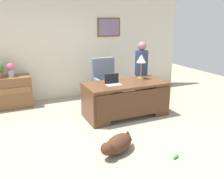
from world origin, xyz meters
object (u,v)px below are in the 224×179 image
(credenza, at_px, (3,93))
(desk_lamp, at_px, (141,60))
(person_standing, at_px, (141,73))
(vase_with_flowers, at_px, (11,69))
(desk, at_px, (126,98))
(laptop, at_px, (113,82))
(armchair, at_px, (105,84))
(dog_toy_bone, at_px, (176,157))
(dog_lying, at_px, (117,144))

(credenza, bearing_deg, desk_lamp, -25.79)
(person_standing, xyz_separation_m, vase_with_flowers, (-2.97, 1.06, 0.14))
(desk, bearing_deg, laptop, -177.14)
(armchair, height_order, desk_lamp, desk_lamp)
(person_standing, xyz_separation_m, dog_toy_bone, (-0.82, -2.47, -0.78))
(desk, distance_m, credenza, 2.98)
(person_standing, xyz_separation_m, dog_lying, (-1.59, -1.95, -0.65))
(person_standing, height_order, dog_lying, person_standing)
(person_standing, distance_m, vase_with_flowers, 3.16)
(person_standing, relative_size, vase_with_flowers, 4.86)
(laptop, bearing_deg, desk_lamp, 15.45)
(armchair, relative_size, person_standing, 0.73)
(armchair, distance_m, person_standing, 0.95)
(desk, relative_size, credenza, 1.38)
(laptop, bearing_deg, person_standing, 29.72)
(desk, distance_m, vase_with_flowers, 2.84)
(laptop, height_order, vase_with_flowers, vase_with_flowers)
(dog_lying, height_order, dog_toy_bone, dog_lying)
(dog_toy_bone, bearing_deg, credenza, 124.06)
(credenza, xyz_separation_m, vase_with_flowers, (0.23, 0.00, 0.57))
(desk, bearing_deg, dog_toy_bone, -92.95)
(armchair, height_order, dog_lying, armchair)
(person_standing, height_order, vase_with_flowers, person_standing)
(armchair, distance_m, vase_with_flowers, 2.31)
(dog_lying, bearing_deg, vase_with_flowers, 114.60)
(credenza, distance_m, armchair, 2.49)
(desk_lamp, bearing_deg, armchair, 125.76)
(person_standing, bearing_deg, credenza, 161.69)
(desk, xyz_separation_m, laptop, (-0.33, -0.02, 0.40))
(armchair, xyz_separation_m, person_standing, (0.80, -0.41, 0.30))
(vase_with_flowers, bearing_deg, dog_lying, -65.40)
(desk, xyz_separation_m, vase_with_flowers, (-2.25, 1.65, 0.54))
(desk, height_order, laptop, laptop)
(desk, distance_m, laptop, 0.52)
(laptop, relative_size, desk_lamp, 0.57)
(dog_toy_bone, bearing_deg, laptop, 97.17)
(desk_lamp, distance_m, vase_with_flowers, 3.10)
(armchair, relative_size, desk_lamp, 2.06)
(armchair, height_order, person_standing, person_standing)
(desk, bearing_deg, credenza, 146.49)
(dog_lying, distance_m, laptop, 1.60)
(armchair, bearing_deg, credenza, 164.89)
(dog_lying, height_order, laptop, laptop)
(dog_lying, relative_size, vase_with_flowers, 2.17)
(desk_lamp, bearing_deg, person_standing, 58.03)
(laptop, xyz_separation_m, desk_lamp, (0.82, 0.23, 0.38))
(person_standing, bearing_deg, desk, -140.95)
(armchair, relative_size, dog_lying, 1.65)
(desk_lamp, height_order, vase_with_flowers, desk_lamp)
(desk, height_order, person_standing, person_standing)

